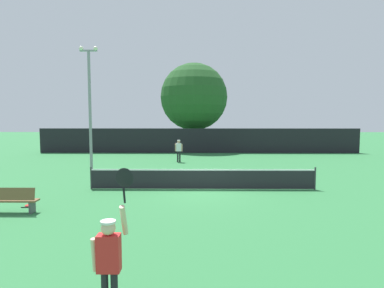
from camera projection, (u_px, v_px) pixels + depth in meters
ground_plane at (203, 189)px, 15.23m from camera, size 120.00×120.00×0.00m
tennis_net at (203, 179)px, 15.18m from camera, size 10.71×0.08×1.07m
perimeter_fence at (199, 141)px, 30.79m from camera, size 30.76×0.12×2.36m
player_serving at (110, 254)px, 5.32m from camera, size 0.67×0.40×2.57m
player_receiving at (179, 149)px, 24.42m from camera, size 0.57×0.25×1.69m
tennis_ball at (184, 181)px, 17.16m from camera, size 0.07×0.07×0.07m
spare_racket at (29, 205)px, 12.38m from camera, size 0.28×0.52×0.04m
courtside_bench at (12, 200)px, 11.37m from camera, size 1.80×0.44×0.95m
light_pole at (90, 100)px, 20.35m from camera, size 1.18×0.28×7.87m
large_tree at (194, 97)px, 33.65m from camera, size 7.03×7.03×9.09m
parked_car_near at (170, 139)px, 39.20m from camera, size 2.06×4.27×1.69m
parked_car_mid at (284, 140)px, 37.17m from camera, size 2.38×4.39×1.69m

